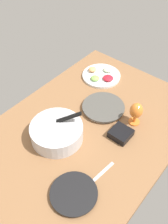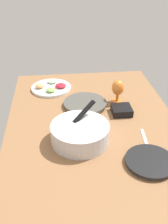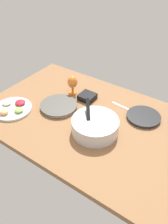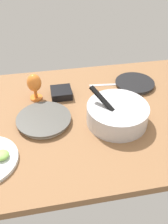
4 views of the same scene
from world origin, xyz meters
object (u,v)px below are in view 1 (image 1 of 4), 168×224
Objects in this scene: dinner_plate_left at (74,194)px; square_bowl_black at (121,133)px; fruit_platter at (101,75)px; hurricane_glass_orange at (136,112)px; mixing_bowl at (57,132)px; dinner_plate_right at (103,108)px.

square_bowl_black is at bearing 4.05° from dinner_plate_left.
dinner_plate_left is 0.84× the size of fruit_platter.
square_bowl_black is at bearing 178.68° from hurricane_glass_orange.
dinner_plate_left is 0.78× the size of mixing_bowl.
fruit_platter is at bearing 48.66° from square_bowl_black.
mixing_bowl reaches higher than square_bowl_black.
hurricane_glass_orange is 1.33× the size of square_bowl_black.
square_bowl_black is (-39.33, -44.71, 1.07)cm from fruit_platter.
dinner_plate_right is at bearing 23.22° from dinner_plate_left.
fruit_platter is at bearing 39.32° from dinner_plate_right.
dinner_plate_right is 24.35cm from hurricane_glass_orange.
dinner_plate_right is (59.67, 25.60, 0.26)cm from dinner_plate_left.
square_bowl_black is at bearing -131.34° from fruit_platter.
fruit_platter is at bearing 61.74° from hurricane_glass_orange.
hurricane_glass_orange is (3.24, -22.57, 8.54)cm from dinner_plate_right.
dinner_plate_left is 39.46cm from mixing_bowl.
dinner_plate_left is at bearing -175.95° from square_bowl_black.
mixing_bowl is 2.60× the size of square_bowl_black.
dinner_plate_right is 0.91× the size of mixing_bowl.
mixing_bowl is at bearing 56.29° from dinner_plate_left.
square_bowl_black reaches higher than dinner_plate_right.
mixing_bowl is at bearing 131.69° from square_bowl_black.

